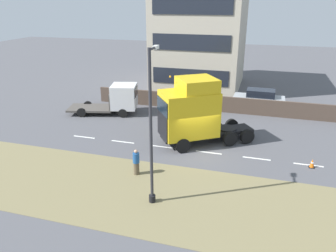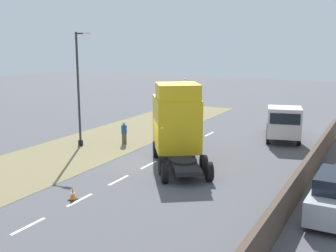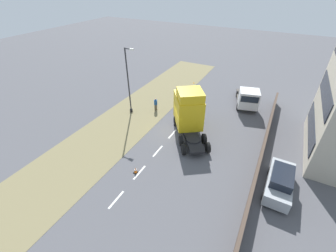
# 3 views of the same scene
# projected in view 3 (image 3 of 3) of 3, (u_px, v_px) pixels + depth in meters

# --- Properties ---
(ground_plane) EXTENTS (120.00, 120.00, 0.00)m
(ground_plane) POSITION_uv_depth(u_px,v_px,m) (175.00, 131.00, 24.67)
(ground_plane) COLOR #515156
(ground_plane) RESTS_ON ground
(grass_verge) EXTENTS (7.00, 44.00, 0.01)m
(grass_verge) POSITION_uv_depth(u_px,v_px,m) (130.00, 117.00, 26.95)
(grass_verge) COLOR olive
(grass_verge) RESTS_ON ground
(lane_markings) EXTENTS (0.16, 21.00, 0.00)m
(lane_markings) POSITION_uv_depth(u_px,v_px,m) (172.00, 134.00, 24.15)
(lane_markings) COLOR white
(lane_markings) RESTS_ON ground
(boundary_wall) EXTENTS (0.25, 24.00, 1.48)m
(boundary_wall) POSITION_uv_depth(u_px,v_px,m) (263.00, 150.00, 20.81)
(boundary_wall) COLOR #4C3D33
(boundary_wall) RESTS_ON ground
(lorry_cab) EXTENTS (5.88, 6.90, 4.97)m
(lorry_cab) POSITION_uv_depth(u_px,v_px,m) (189.00, 111.00, 23.44)
(lorry_cab) COLOR black
(lorry_cab) RESTS_ON ground
(flatbed_truck) EXTENTS (3.75, 6.58, 2.70)m
(flatbed_truck) POSITION_uv_depth(u_px,v_px,m) (248.00, 98.00, 27.94)
(flatbed_truck) COLOR silver
(flatbed_truck) RESTS_ON ground
(parked_car) EXTENTS (1.99, 4.70, 1.93)m
(parked_car) POSITION_uv_depth(u_px,v_px,m) (280.00, 182.00, 17.35)
(parked_car) COLOR #9EA3A8
(parked_car) RESTS_ON ground
(lamp_post) EXTENTS (1.29, 0.34, 7.88)m
(lamp_post) POSITION_uv_depth(u_px,v_px,m) (129.00, 85.00, 25.96)
(lamp_post) COLOR black
(lamp_post) RESTS_ON ground
(pedestrian) EXTENTS (0.39, 0.39, 1.61)m
(pedestrian) POSITION_uv_depth(u_px,v_px,m) (156.00, 104.00, 27.99)
(pedestrian) COLOR brown
(pedestrian) RESTS_ON ground
(traffic_cone_lead) EXTENTS (0.36, 0.36, 0.58)m
(traffic_cone_lead) POSITION_uv_depth(u_px,v_px,m) (136.00, 170.00, 19.29)
(traffic_cone_lead) COLOR black
(traffic_cone_lead) RESTS_ON ground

